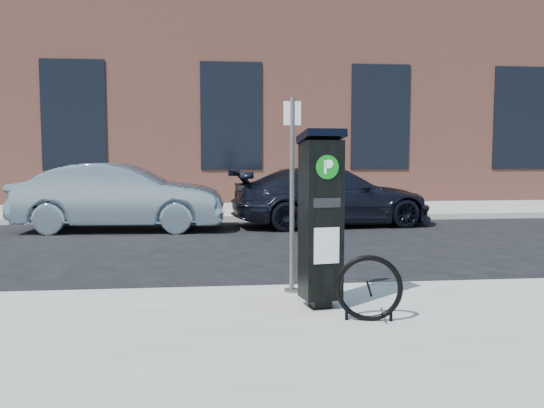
{
  "coord_description": "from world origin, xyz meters",
  "views": [
    {
      "loc": [
        -0.73,
        -7.0,
        1.8
      ],
      "look_at": [
        0.09,
        0.5,
        1.13
      ],
      "focal_mm": 38.0,
      "sensor_mm": 36.0,
      "label": 1
    }
  ],
  "objects": [
    {
      "name": "curb_near",
      "position": [
        0.0,
        -0.02,
        0.07
      ],
      "size": [
        60.0,
        0.12,
        0.16
      ],
      "primitive_type": "cube",
      "color": "#9E9B93",
      "rests_on": "ground"
    },
    {
      "name": "sidewalk_far",
      "position": [
        0.0,
        14.0,
        0.07
      ],
      "size": [
        60.0,
        12.0,
        0.15
      ],
      "primitive_type": "cube",
      "color": "gray",
      "rests_on": "ground"
    },
    {
      "name": "curb_far",
      "position": [
        0.0,
        8.02,
        0.07
      ],
      "size": [
        60.0,
        0.12,
        0.16
      ],
      "primitive_type": "cube",
      "color": "#9E9B93",
      "rests_on": "ground"
    },
    {
      "name": "car_silver",
      "position": [
        -2.78,
        6.64,
        0.78
      ],
      "size": [
        4.83,
        1.9,
        1.56
      ],
      "primitive_type": "imported",
      "rotation": [
        0.0,
        0.0,
        1.52
      ],
      "color": "gray",
      "rests_on": "ground"
    },
    {
      "name": "sign_pole",
      "position": [
        0.24,
        -0.3,
        1.29
      ],
      "size": [
        0.2,
        0.18,
        2.3
      ],
      "rotation": [
        0.0,
        0.0,
        0.0
      ],
      "color": "#4B4542",
      "rests_on": "sidewalk_near"
    },
    {
      "name": "parking_kiosk",
      "position": [
        0.44,
        -1.02,
        1.13
      ],
      "size": [
        0.5,
        0.45,
        1.9
      ],
      "rotation": [
        0.0,
        0.0,
        0.17
      ],
      "color": "black",
      "rests_on": "sidewalk_near"
    },
    {
      "name": "ground",
      "position": [
        0.0,
        0.0,
        0.0
      ],
      "size": [
        120.0,
        120.0,
        0.0
      ],
      "primitive_type": "plane",
      "color": "black",
      "rests_on": "ground"
    },
    {
      "name": "car_dark",
      "position": [
        2.29,
        6.99,
        0.72
      ],
      "size": [
        5.18,
        2.61,
        1.44
      ],
      "primitive_type": "imported",
      "rotation": [
        0.0,
        0.0,
        1.69
      ],
      "color": "black",
      "rests_on": "ground"
    },
    {
      "name": "bike_rack",
      "position": [
        0.82,
        -1.57,
        0.47
      ],
      "size": [
        0.66,
        0.19,
        0.66
      ],
      "rotation": [
        0.0,
        0.0,
        -0.21
      ],
      "color": "black",
      "rests_on": "sidewalk_near"
    },
    {
      "name": "building",
      "position": [
        -0.0,
        17.0,
        4.15
      ],
      "size": [
        28.0,
        10.05,
        8.25
      ],
      "color": "#965644",
      "rests_on": "ground"
    }
  ]
}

